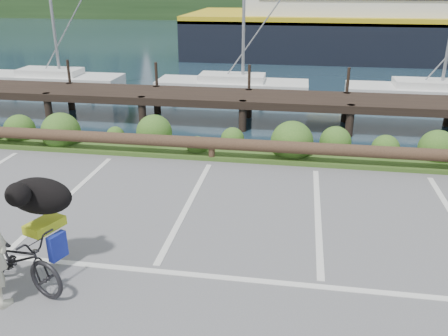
{
  "coord_description": "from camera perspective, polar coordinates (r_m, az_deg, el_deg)",
  "views": [
    {
      "loc": [
        2.11,
        -6.46,
        4.28
      ],
      "look_at": [
        0.84,
        1.39,
        1.1
      ],
      "focal_mm": 38.0,
      "sensor_mm": 36.0,
      "label": 1
    }
  ],
  "objects": [
    {
      "name": "log_rail",
      "position": [
        12.05,
        -1.48,
        0.97
      ],
      "size": [
        32.0,
        0.3,
        0.6
      ],
      "primitive_type": null,
      "color": "#443021",
      "rests_on": "ground"
    },
    {
      "name": "vegetation_strip",
      "position": [
        12.68,
        -0.9,
        2.29
      ],
      "size": [
        34.0,
        1.6,
        0.1
      ],
      "primitive_type": "cube",
      "color": "#3D5B21",
      "rests_on": "ground"
    },
    {
      "name": "bicycle",
      "position": [
        7.69,
        -23.7,
        -9.89
      ],
      "size": [
        1.92,
        1.19,
        0.95
      ],
      "primitive_type": "imported",
      "rotation": [
        0.0,
        0.0,
        1.24
      ],
      "color": "black",
      "rests_on": "ground"
    },
    {
      "name": "dog",
      "position": [
        7.66,
        -21.24,
        -3.15
      ],
      "size": [
        0.79,
        1.11,
        0.58
      ],
      "primitive_type": "ellipsoid",
      "rotation": [
        0.0,
        0.0,
        1.24
      ],
      "color": "black",
      "rests_on": "bicycle"
    },
    {
      "name": "harbor_backdrop",
      "position": [
        85.06,
        8.5,
        18.68
      ],
      "size": [
        170.0,
        160.0,
        30.0
      ],
      "color": "#162936",
      "rests_on": "ground"
    },
    {
      "name": "ground",
      "position": [
        8.03,
        -7.63,
        -10.62
      ],
      "size": [
        72.0,
        72.0,
        0.0
      ],
      "primitive_type": "plane",
      "color": "#5B5B5D"
    }
  ]
}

